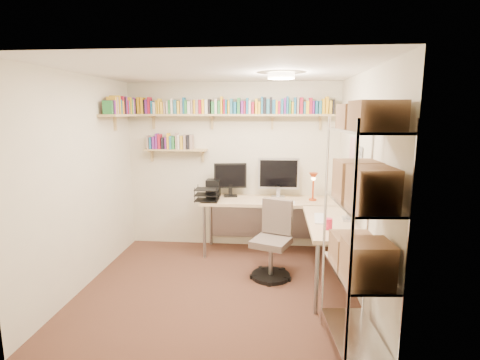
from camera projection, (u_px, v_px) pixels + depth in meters
name	position (u px, v px, depth m)	size (l,w,h in m)	color
ground	(219.00, 287.00, 4.48)	(3.20, 3.20, 0.00)	#4B2C20
room_shell	(218.00, 159.00, 4.20)	(3.24, 3.04, 2.52)	beige
wall_shelves	(202.00, 114.00, 5.42)	(3.12, 1.09, 0.80)	tan
corner_desk	(278.00, 205.00, 5.17)	(2.16, 2.06, 1.40)	#D3AF89
office_chair	(273.00, 245.00, 4.71)	(0.56, 0.56, 0.97)	black
wire_rack	(363.00, 201.00, 3.02)	(0.50, 0.91, 2.15)	silver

